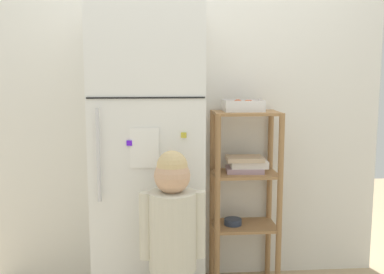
{
  "coord_description": "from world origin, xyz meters",
  "views": [
    {
      "loc": [
        -0.22,
        -2.62,
        1.4
      ],
      "look_at": [
        -0.02,
        0.02,
        1.02
      ],
      "focal_mm": 42.13,
      "sensor_mm": 36.0,
      "label": 1
    }
  ],
  "objects_px": {
    "refrigerator": "(148,156)",
    "child_standing": "(173,230)",
    "fruit_bin": "(244,106)",
    "pantry_shelf_unit": "(245,181)"
  },
  "relations": [
    {
      "from": "child_standing",
      "to": "pantry_shelf_unit",
      "type": "relative_size",
      "value": 0.89
    },
    {
      "from": "fruit_bin",
      "to": "child_standing",
      "type": "bearing_deg",
      "value": -125.94
    },
    {
      "from": "refrigerator",
      "to": "fruit_bin",
      "type": "relative_size",
      "value": 7.25
    },
    {
      "from": "refrigerator",
      "to": "fruit_bin",
      "type": "xyz_separation_m",
      "value": [
        0.61,
        0.18,
        0.28
      ]
    },
    {
      "from": "child_standing",
      "to": "pantry_shelf_unit",
      "type": "distance_m",
      "value": 0.82
    },
    {
      "from": "child_standing",
      "to": "fruit_bin",
      "type": "xyz_separation_m",
      "value": [
        0.48,
        0.66,
        0.57
      ]
    },
    {
      "from": "refrigerator",
      "to": "child_standing",
      "type": "bearing_deg",
      "value": -75.33
    },
    {
      "from": "refrigerator",
      "to": "child_standing",
      "type": "height_order",
      "value": "refrigerator"
    },
    {
      "from": "fruit_bin",
      "to": "pantry_shelf_unit",
      "type": "bearing_deg",
      "value": -38.45
    },
    {
      "from": "refrigerator",
      "to": "child_standing",
      "type": "xyz_separation_m",
      "value": [
        0.13,
        -0.48,
        -0.29
      ]
    }
  ]
}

